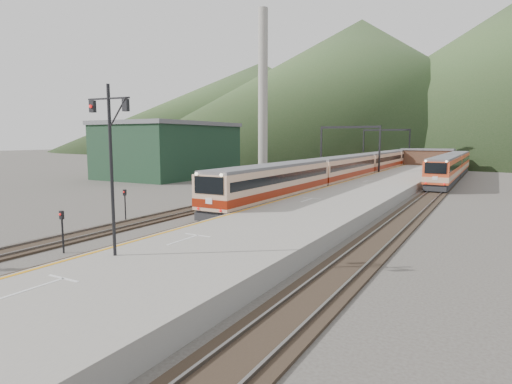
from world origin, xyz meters
The scene contains 18 objects.
ground centered at (0.00, 0.00, 0.00)m, with size 400.00×400.00×0.00m, color #47423D.
track_main centered at (0.00, 40.00, 0.07)m, with size 2.60×200.00×0.23m.
track_far centered at (-5.00, 40.00, 0.07)m, with size 2.60×200.00×0.23m.
track_second centered at (11.50, 40.00, 0.07)m, with size 2.60×200.00×0.23m.
platform centered at (5.60, 38.00, 0.50)m, with size 8.00×100.00×1.00m, color gray.
gantry_near centered at (-2.85, 55.00, 5.59)m, with size 9.55×0.25×8.00m.
gantry_far centered at (-2.85, 80.00, 5.59)m, with size 9.55×0.25×8.00m.
warehouse centered at (-28.00, 42.00, 4.32)m, with size 14.50×20.50×8.60m.
smokestack centered at (-22.00, 62.00, 15.00)m, with size 1.80×1.80×30.00m, color #9E998E.
station_shed centered at (5.60, 78.00, 2.57)m, with size 9.40×4.40×3.10m.
hill_a centered at (-40.00, 190.00, 30.00)m, with size 180.00×180.00×60.00m, color #2D4921.
hill_d centered at (-120.00, 240.00, 27.50)m, with size 200.00×200.00×55.00m, color #2D4921.
main_train centered at (0.00, 53.84, 2.02)m, with size 2.94×80.55×3.59m.
second_train centered at (11.50, 58.56, 1.91)m, with size 2.75×37.43×3.35m.
signal_mast centered at (3.04, 2.32, 5.43)m, with size 2.20×0.35×7.29m.
short_signal_a centered at (-2.51, 3.83, 1.46)m, with size 0.23×0.17×2.27m.
short_signal_b centered at (-3.46, 30.57, 1.46)m, with size 0.27×0.23×2.27m.
short_signal_c centered at (-6.76, 12.27, 1.46)m, with size 0.26×0.23×2.27m.
Camera 1 is at (17.23, -10.43, 6.04)m, focal length 30.00 mm.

